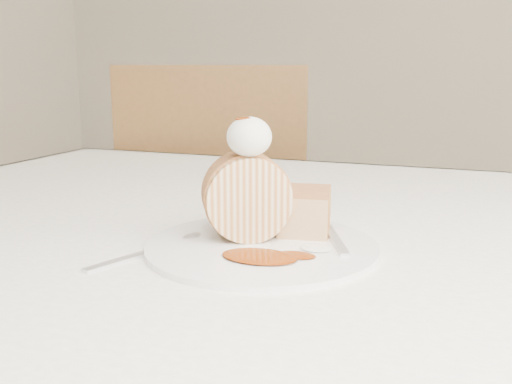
% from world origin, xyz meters
% --- Properties ---
extents(table, '(1.40, 0.90, 0.75)m').
position_xyz_m(table, '(0.00, 0.20, 0.66)').
color(table, white).
rests_on(table, ground).
extents(chair_far, '(0.57, 0.57, 0.94)m').
position_xyz_m(chair_far, '(-0.46, 0.85, 0.54)').
color(chair_far, brown).
rests_on(chair_far, ground).
extents(plate, '(0.27, 0.27, 0.01)m').
position_xyz_m(plate, '(-0.05, 0.07, 0.75)').
color(plate, white).
rests_on(plate, table).
extents(roulade_slice, '(0.10, 0.09, 0.09)m').
position_xyz_m(roulade_slice, '(-0.08, 0.09, 0.80)').
color(roulade_slice, '#CBB48D').
rests_on(roulade_slice, plate).
extents(cake_chunk, '(0.06, 0.06, 0.04)m').
position_xyz_m(cake_chunk, '(-0.02, 0.12, 0.78)').
color(cake_chunk, '#BA7746').
rests_on(cake_chunk, plate).
extents(whipped_cream, '(0.05, 0.05, 0.04)m').
position_xyz_m(whipped_cream, '(-0.07, 0.08, 0.86)').
color(whipped_cream, white).
rests_on(whipped_cream, roulade_slice).
extents(caramel_drizzle, '(0.02, 0.02, 0.01)m').
position_xyz_m(caramel_drizzle, '(-0.07, 0.08, 0.89)').
color(caramel_drizzle, '#6E2604').
rests_on(caramel_drizzle, whipped_cream).
extents(caramel_pool, '(0.08, 0.06, 0.00)m').
position_xyz_m(caramel_pool, '(-0.04, 0.03, 0.76)').
color(caramel_pool, '#6E2604').
rests_on(caramel_pool, plate).
extents(fork, '(0.07, 0.14, 0.00)m').
position_xyz_m(fork, '(0.02, 0.11, 0.76)').
color(fork, silver).
rests_on(fork, plate).
extents(spoon, '(0.07, 0.14, 0.00)m').
position_xyz_m(spoon, '(-0.16, 0.00, 0.75)').
color(spoon, silver).
rests_on(spoon, table).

